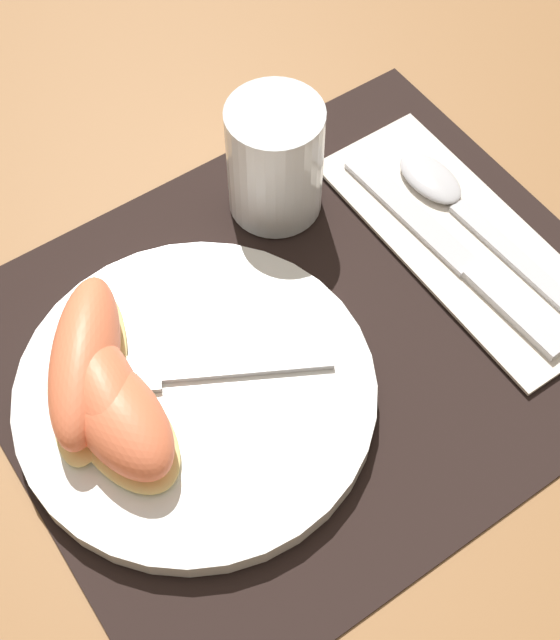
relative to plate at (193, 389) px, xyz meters
The scene contains 11 objects.
ground_plane 0.09m from the plate, ahead, with size 3.00×3.00×0.00m, color olive.
placemat 0.09m from the plate, ahead, with size 0.43×0.35×0.00m.
plate is the anchor object (origin of this frame).
juice_glass 0.18m from the plate, 37.45° to the left, with size 0.07×0.07×0.09m.
napkin 0.23m from the plate, ahead, with size 0.10×0.25×0.00m.
knife 0.22m from the plate, ahead, with size 0.03×0.22×0.01m.
spoon 0.25m from the plate, ahead, with size 0.04×0.18×0.01m.
fork 0.02m from the plate, 115.98° to the left, with size 0.17×0.11×0.00m.
citrus_wedge_0 0.07m from the plate, 142.39° to the left, with size 0.11×0.13×0.05m.
citrus_wedge_1 0.06m from the plate, 164.22° to the left, with size 0.06×0.11×0.05m.
citrus_wedge_2 0.06m from the plate, behind, with size 0.06×0.11×0.04m.
Camera 1 is at (-0.20, -0.25, 0.53)m, focal length 50.00 mm.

